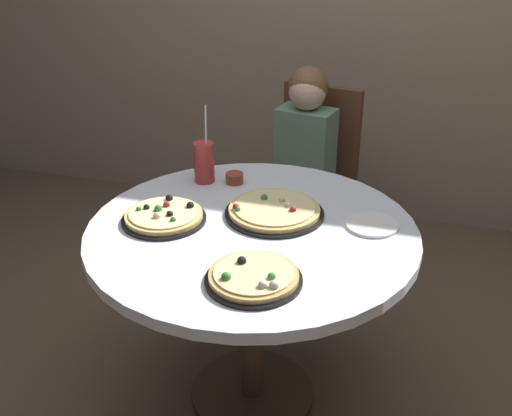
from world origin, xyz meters
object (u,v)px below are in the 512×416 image
pizza_veggie (274,211)px  pizza_cheese (254,277)px  diner_child (297,195)px  dining_table (252,255)px  chair_wooden (312,173)px  pizza_pepperoni (164,216)px  plate_small (372,225)px  sauce_bowl (235,178)px  soda_cup (204,162)px

pizza_veggie → pizza_cheese: 0.43m
diner_child → dining_table: bearing=-88.9°
chair_wooden → pizza_pepperoni: (-0.33, -1.04, 0.24)m
dining_table → diner_child: bearing=91.1°
plate_small → pizza_veggie: bearing=-178.0°
plate_small → chair_wooden: bearing=112.7°
dining_table → pizza_veggie: bearing=65.7°
pizza_pepperoni → sauce_bowl: bearing=69.2°
dining_table → soda_cup: soda_cup is taller
sauce_bowl → plate_small: size_ratio=0.39×
diner_child → soda_cup: size_ratio=3.53×
pizza_veggie → plate_small: size_ratio=1.95×
chair_wooden → pizza_cheese: size_ratio=3.31×
pizza_cheese → plate_small: size_ratio=1.60×
pizza_cheese → soda_cup: size_ratio=0.94×
pizza_veggie → pizza_pepperoni: (-0.36, -0.14, 0.00)m
soda_cup → chair_wooden: bearing=66.3°
pizza_cheese → plate_small: bearing=55.9°
chair_wooden → plate_small: chair_wooden is taller
chair_wooden → diner_child: size_ratio=0.88×
soda_cup → pizza_veggie: bearing=-31.5°
dining_table → plate_small: plate_small is taller
pizza_pepperoni → pizza_cheese: bearing=-34.8°
dining_table → pizza_veggie: pizza_veggie is taller
chair_wooden → diner_child: diner_child is taller
pizza_veggie → pizza_pepperoni: bearing=-158.0°
diner_child → pizza_veggie: (0.07, -0.72, 0.28)m
soda_cup → dining_table: bearing=-47.8°
diner_child → sauce_bowl: bearing=-106.9°
dining_table → pizza_cheese: size_ratio=3.94×
dining_table → soda_cup: 0.47m
dining_table → pizza_pepperoni: bearing=-173.7°
chair_wooden → sauce_bowl: 0.74m
pizza_cheese → soda_cup: bearing=121.2°
pizza_cheese → sauce_bowl: size_ratio=4.10×
dining_table → sauce_bowl: size_ratio=16.14×
pizza_pepperoni → diner_child: bearing=71.4°
soda_cup → plate_small: soda_cup is taller
sauce_bowl → dining_table: bearing=-63.3°
pizza_cheese → pizza_pepperoni: 0.49m
soda_cup → pizza_cheese: bearing=-58.8°
diner_child → sauce_bowl: (-0.15, -0.50, 0.29)m
dining_table → chair_wooden: 1.02m
pizza_veggie → pizza_pepperoni: pizza_pepperoni is taller
dining_table → soda_cup: size_ratio=3.68×
pizza_cheese → sauce_bowl: (-0.26, 0.65, 0.00)m
dining_table → plate_small: 0.42m
pizza_veggie → plate_small: 0.34m
pizza_veggie → sauce_bowl: (-0.22, 0.22, 0.00)m
chair_wooden → pizza_veggie: (0.03, -0.90, 0.24)m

